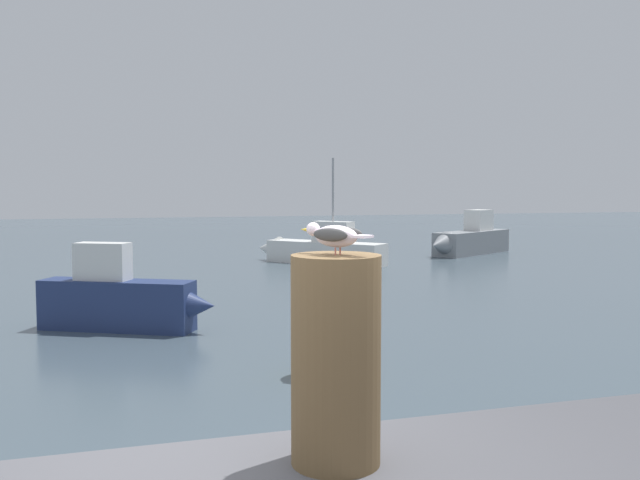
{
  "coord_description": "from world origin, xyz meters",
  "views": [
    {
      "loc": [
        -0.37,
        -3.44,
        2.58
      ],
      "look_at": [
        0.61,
        -0.23,
        2.33
      ],
      "focal_mm": 38.74,
      "sensor_mm": 36.0,
      "label": 1
    }
  ],
  "objects_px": {
    "boat_white": "(317,249)",
    "channel_buoy": "(315,342)",
    "boat_grey": "(468,240)",
    "seagull": "(335,235)",
    "boat_navy": "(122,299)",
    "mooring_post": "(336,360)"
  },
  "relations": [
    {
      "from": "seagull",
      "to": "boat_white",
      "type": "bearing_deg",
      "value": 73.55
    },
    {
      "from": "boat_navy",
      "to": "boat_grey",
      "type": "distance_m",
      "value": 17.38
    },
    {
      "from": "boat_white",
      "to": "channel_buoy",
      "type": "bearing_deg",
      "value": -106.78
    },
    {
      "from": "boat_navy",
      "to": "channel_buoy",
      "type": "xyz_separation_m",
      "value": [
        2.49,
        -4.0,
        -0.09
      ]
    },
    {
      "from": "boat_white",
      "to": "mooring_post",
      "type": "bearing_deg",
      "value": -106.44
    },
    {
      "from": "seagull",
      "to": "mooring_post",
      "type": "bearing_deg",
      "value": -55.08
    },
    {
      "from": "mooring_post",
      "to": "channel_buoy",
      "type": "height_order",
      "value": "mooring_post"
    },
    {
      "from": "boat_navy",
      "to": "boat_white",
      "type": "bearing_deg",
      "value": 55.9
    },
    {
      "from": "boat_white",
      "to": "boat_grey",
      "type": "height_order",
      "value": "boat_white"
    },
    {
      "from": "seagull",
      "to": "channel_buoy",
      "type": "bearing_deg",
      "value": 74.3
    },
    {
      "from": "seagull",
      "to": "boat_grey",
      "type": "xyz_separation_m",
      "value": [
        12.47,
        21.23,
        -1.81
      ]
    },
    {
      "from": "boat_white",
      "to": "boat_grey",
      "type": "xyz_separation_m",
      "value": [
        6.61,
        1.39,
        0.08
      ]
    },
    {
      "from": "boat_navy",
      "to": "boat_white",
      "type": "xyz_separation_m",
      "value": [
        6.66,
        9.84,
        -0.08
      ]
    },
    {
      "from": "seagull",
      "to": "boat_grey",
      "type": "height_order",
      "value": "seagull"
    },
    {
      "from": "channel_buoy",
      "to": "boat_white",
      "type": "bearing_deg",
      "value": 73.22
    },
    {
      "from": "mooring_post",
      "to": "boat_navy",
      "type": "relative_size",
      "value": 0.3
    },
    {
      "from": "boat_grey",
      "to": "channel_buoy",
      "type": "xyz_separation_m",
      "value": [
        -10.78,
        -15.23,
        -0.09
      ]
    },
    {
      "from": "boat_grey",
      "to": "boat_navy",
      "type": "bearing_deg",
      "value": -139.77
    },
    {
      "from": "boat_navy",
      "to": "channel_buoy",
      "type": "height_order",
      "value": "boat_navy"
    },
    {
      "from": "mooring_post",
      "to": "boat_white",
      "type": "distance_m",
      "value": 20.74
    },
    {
      "from": "channel_buoy",
      "to": "boat_grey",
      "type": "bearing_deg",
      "value": 54.7
    },
    {
      "from": "seagull",
      "to": "boat_navy",
      "type": "bearing_deg",
      "value": 94.57
    }
  ]
}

